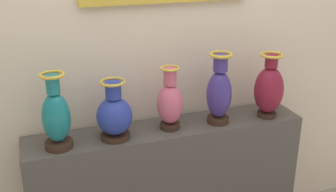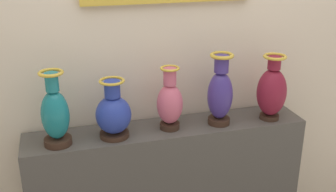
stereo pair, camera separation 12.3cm
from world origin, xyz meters
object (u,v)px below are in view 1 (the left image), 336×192
object	(u,v)px
vase_teal	(56,117)
vase_cobalt	(114,115)
vase_indigo	(219,92)
vase_burgundy	(269,89)
vase_rose	(170,103)

from	to	relation	value
vase_teal	vase_cobalt	xyz separation A→B (m)	(0.30, 0.01, -0.03)
vase_cobalt	vase_indigo	bearing A→B (deg)	0.23
vase_indigo	vase_burgundy	world-z (taller)	vase_indigo
vase_cobalt	vase_indigo	xyz separation A→B (m)	(0.61, 0.00, 0.05)
vase_cobalt	vase_burgundy	size ratio (longest dim) A/B	0.83
vase_teal	vase_burgundy	world-z (taller)	vase_teal
vase_burgundy	vase_teal	bearing A→B (deg)	179.76
vase_teal	vase_burgundy	xyz separation A→B (m)	(1.21, -0.01, 0.01)
vase_cobalt	vase_indigo	size ratio (longest dim) A/B	0.78
vase_rose	vase_indigo	size ratio (longest dim) A/B	0.87
vase_cobalt	vase_indigo	distance (m)	0.61
vase_teal	vase_rose	distance (m)	0.61
vase_indigo	vase_rose	bearing A→B (deg)	177.34
vase_cobalt	vase_rose	bearing A→B (deg)	2.90
vase_burgundy	vase_rose	bearing A→B (deg)	176.96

